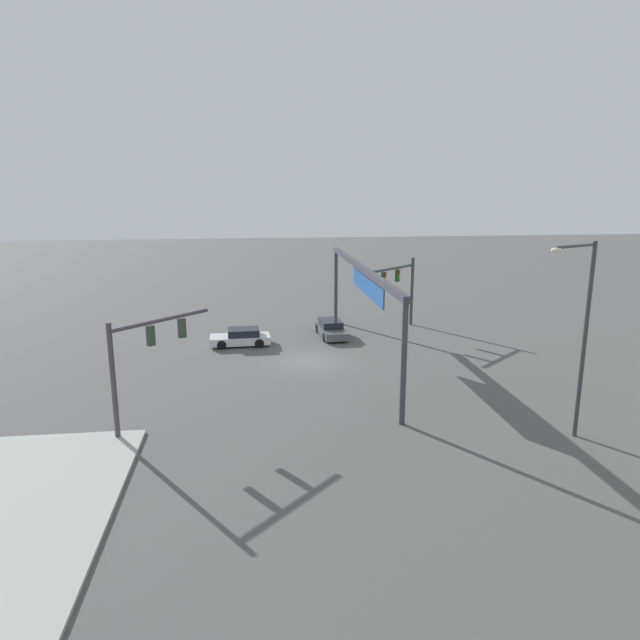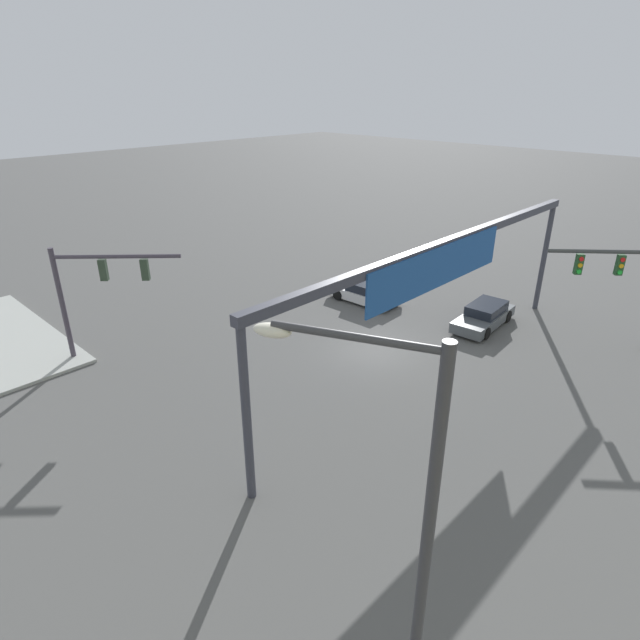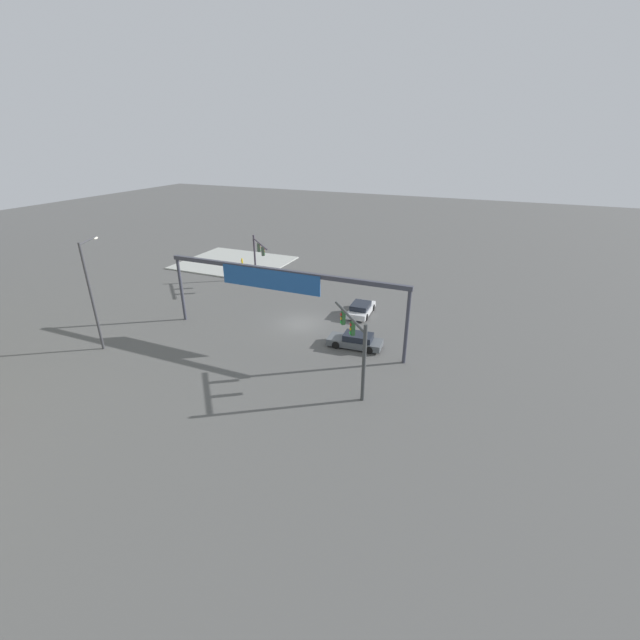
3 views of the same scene
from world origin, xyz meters
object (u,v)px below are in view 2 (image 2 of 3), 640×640
traffic_signal_opposite_side (631,277)px  sedan_car_approaching (484,316)px  streetlamp_curved_arm (406,548)px  traffic_signal_near_corner (93,283)px  sedan_car_waiting_far (365,292)px

traffic_signal_opposite_side → sedan_car_approaching: traffic_signal_opposite_side is taller
streetlamp_curved_arm → traffic_signal_near_corner: bearing=-34.1°
streetlamp_curved_arm → sedan_car_approaching: (-19.16, -8.19, -4.57)m
traffic_signal_near_corner → sedan_car_waiting_far: size_ratio=1.26×
traffic_signal_near_corner → sedan_car_waiting_far: bearing=27.4°
traffic_signal_near_corner → sedan_car_approaching: size_ratio=1.18×
sedan_car_waiting_far → traffic_signal_opposite_side: bearing=-166.4°
streetlamp_curved_arm → sedan_car_approaching: streetlamp_curved_arm is taller
traffic_signal_near_corner → streetlamp_curved_arm: size_ratio=0.61×
traffic_signal_near_corner → sedan_car_waiting_far: (-13.99, 4.26, -3.20)m
sedan_car_approaching → streetlamp_curved_arm: bearing=19.2°
streetlamp_curved_arm → sedan_car_approaching: bearing=-90.9°
traffic_signal_opposite_side → streetlamp_curved_arm: size_ratio=0.62×
traffic_signal_opposite_side → streetlamp_curved_arm: (21.07, 2.26, 1.43)m
traffic_signal_opposite_side → streetlamp_curved_arm: bearing=55.4°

